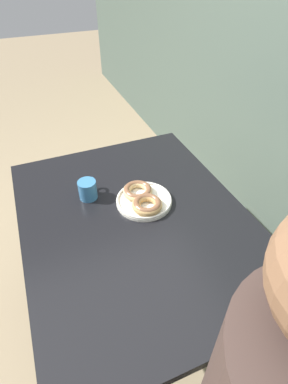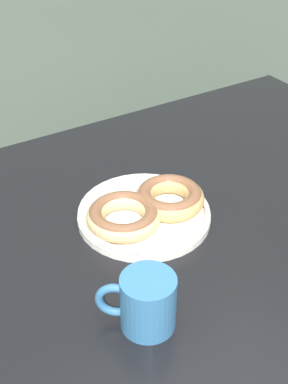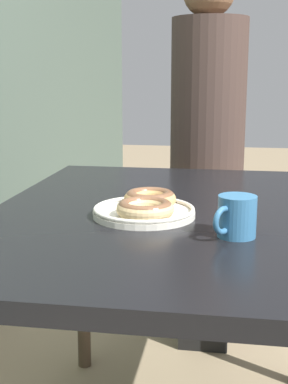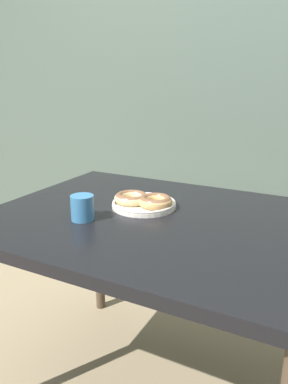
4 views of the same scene
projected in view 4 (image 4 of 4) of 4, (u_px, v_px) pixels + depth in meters
wall_back at (235, 68)px, 2.01m from camera, size 8.00×0.05×2.60m
dining_table at (155, 235)px, 1.36m from camera, size 1.18×0.92×0.78m
donut_plate at (144, 201)px, 1.42m from camera, size 0.26×0.24×0.05m
coffee_mug at (82, 207)px, 1.29m from camera, size 0.10×0.09×0.09m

